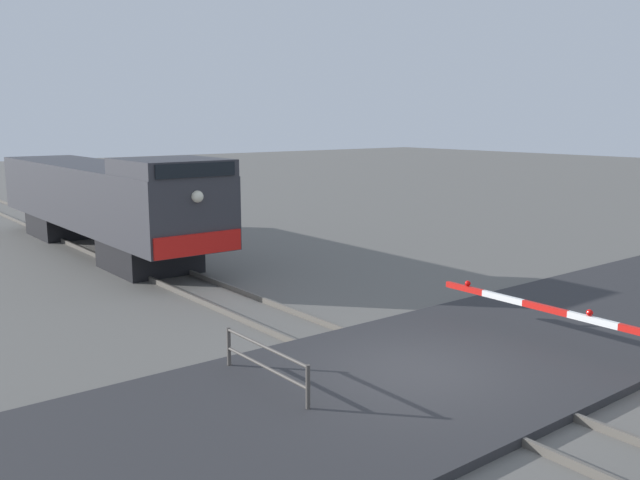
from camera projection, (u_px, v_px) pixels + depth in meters
ground_plane at (416, 379)px, 13.31m from camera, size 160.00×160.00×0.00m
rail_track_left at (390, 384)px, 12.86m from camera, size 0.08×80.00×0.15m
rail_track_right at (441, 367)px, 13.73m from camera, size 0.08×80.00×0.15m
road_surface at (416, 375)px, 13.29m from camera, size 36.00×6.00×0.16m
locomotive at (102, 199)px, 25.83m from camera, size 3.00×16.07×3.84m
crossing_gate at (638, 342)px, 13.21m from camera, size 0.36×6.36×1.17m
guard_railing at (265, 362)px, 12.48m from camera, size 0.08×2.71×0.95m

